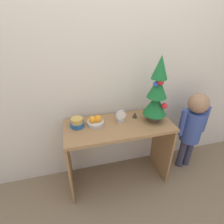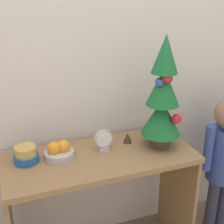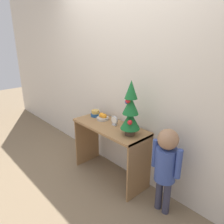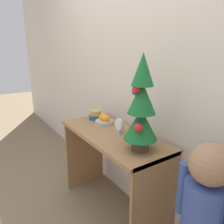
% 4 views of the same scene
% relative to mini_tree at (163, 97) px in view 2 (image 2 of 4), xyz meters
% --- Properties ---
extents(back_wall, '(7.00, 0.05, 2.50)m').
position_rel_mini_tree_xyz_m(back_wall, '(-0.34, 0.27, 0.24)').
color(back_wall, beige).
rests_on(back_wall, ground_plane).
extents(console_table, '(1.01, 0.43, 0.72)m').
position_rel_mini_tree_xyz_m(console_table, '(-0.34, 0.01, -0.47)').
color(console_table, olive).
rests_on(console_table, ground_plane).
extents(mini_tree, '(0.22, 0.22, 0.62)m').
position_rel_mini_tree_xyz_m(mini_tree, '(0.00, 0.00, 0.00)').
color(mini_tree, '#4C3828').
rests_on(mini_tree, console_table).
extents(fruit_bowl, '(0.15, 0.15, 0.09)m').
position_rel_mini_tree_xyz_m(fruit_bowl, '(-0.55, 0.07, -0.25)').
color(fruit_bowl, '#B7B2A8').
rests_on(fruit_bowl, console_table).
extents(singing_bowl, '(0.13, 0.13, 0.09)m').
position_rel_mini_tree_xyz_m(singing_bowl, '(-0.72, 0.08, -0.25)').
color(singing_bowl, '#235189').
rests_on(singing_bowl, console_table).
extents(desk_clock, '(0.10, 0.04, 0.12)m').
position_rel_mini_tree_xyz_m(desk_clock, '(-0.31, 0.05, -0.23)').
color(desk_clock, '#B2B2B7').
rests_on(desk_clock, console_table).
extents(figurine, '(0.05, 0.05, 0.06)m').
position_rel_mini_tree_xyz_m(figurine, '(-0.15, 0.10, -0.26)').
color(figurine, '#382D23').
rests_on(figurine, console_table).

